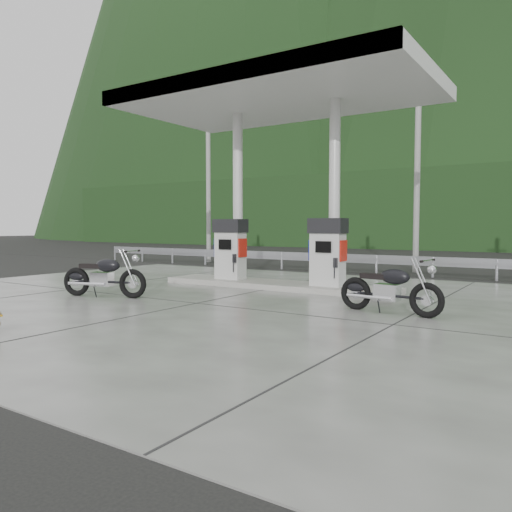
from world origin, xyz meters
The scene contains 16 objects.
ground centered at (0.00, 0.00, 0.00)m, with size 160.00×160.00×0.00m, color black.
forecourt_apron centered at (0.00, 0.00, 0.01)m, with size 18.00×14.00×0.02m, color #60605C.
pump_island centered at (0.00, 2.50, 0.10)m, with size 7.00×1.40×0.15m, color gray.
gas_pump_left centered at (-1.60, 2.50, 1.07)m, with size 0.95×0.55×1.80m, color silver, non-canonical shape.
gas_pump_right centered at (1.60, 2.50, 1.07)m, with size 0.95×0.55×1.80m, color silver, non-canonical shape.
canopy_column_left centered at (-1.60, 2.90, 2.67)m, with size 0.30×0.30×5.00m, color silver.
canopy_column_right centered at (1.60, 2.90, 2.67)m, with size 0.30×0.30×5.00m, color silver.
canopy_roof centered at (0.00, 2.50, 5.37)m, with size 8.50×5.00×0.40m, color white.
guardrail centered at (0.00, 8.00, 0.71)m, with size 26.00×0.16×1.42m, color #95969C, non-canonical shape.
road centered at (0.00, 11.50, 0.00)m, with size 60.00×7.00×0.01m, color black.
utility_pole_a centered at (-8.00, 9.50, 4.00)m, with size 0.22×0.22×8.00m, color gray.
utility_pole_b centered at (2.00, 9.50, 4.00)m, with size 0.22×0.22×8.00m, color gray.
tree_band centered at (0.00, 30.00, 3.00)m, with size 80.00×6.00×6.00m, color black.
forested_hills centered at (0.00, 60.00, 0.00)m, with size 100.00×40.00×140.00m, color black, non-canonical shape.
motorcycle_left centered at (-2.58, -1.44, 0.53)m, with size 2.14×0.68×1.01m, color black, non-canonical shape.
motorcycle_right centered at (4.07, 0.10, 0.51)m, with size 2.05×0.65×0.97m, color black, non-canonical shape.
Camera 1 is at (7.23, -9.63, 1.76)m, focal length 35.00 mm.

